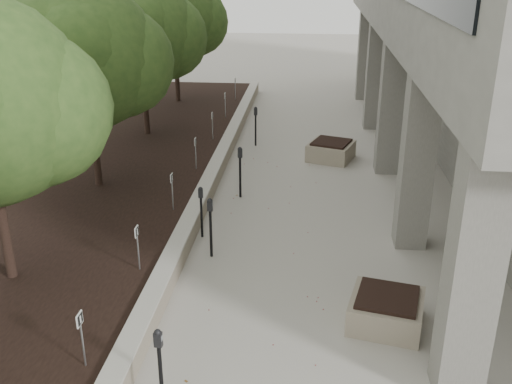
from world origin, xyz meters
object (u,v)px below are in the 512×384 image
at_px(crabapple_tree_5, 175,37).
at_px(parking_meter_2, 211,228).
at_px(parking_meter_5, 256,126).
at_px(planter_front, 386,310).
at_px(parking_meter_3, 201,212).
at_px(parking_meter_1, 160,369).
at_px(crabapple_tree_3, 89,87).
at_px(crabapple_tree_4, 142,56).
at_px(parking_meter_4, 240,172).
at_px(planter_back, 331,150).

distance_m(crabapple_tree_5, parking_meter_2, 13.81).
height_order(parking_meter_5, planter_front, parking_meter_5).
bearing_deg(parking_meter_3, parking_meter_1, -91.79).
height_order(parking_meter_2, parking_meter_3, parking_meter_2).
distance_m(parking_meter_5, planter_front, 11.08).
xyz_separation_m(parking_meter_2, parking_meter_5, (0.19, 8.27, -0.00)).
distance_m(crabapple_tree_3, parking_meter_2, 5.37).
bearing_deg(parking_meter_5, planter_front, -85.01).
xyz_separation_m(crabapple_tree_4, parking_meter_3, (3.29, -7.15, -2.47)).
xyz_separation_m(parking_meter_4, planter_front, (3.40, -5.76, -0.44)).
xyz_separation_m(crabapple_tree_4, parking_meter_4, (3.91, -4.58, -2.38)).
relative_size(crabapple_tree_4, parking_meter_4, 3.67).
height_order(crabapple_tree_5, parking_meter_3, crabapple_tree_5).
height_order(crabapple_tree_5, parking_meter_1, crabapple_tree_5).
bearing_deg(parking_meter_2, planter_back, 65.71).
bearing_deg(planter_front, parking_meter_1, -145.17).
bearing_deg(crabapple_tree_3, parking_meter_4, 6.12).
relative_size(parking_meter_4, planter_back, 1.10).
height_order(crabapple_tree_3, parking_meter_3, crabapple_tree_3).
bearing_deg(parking_meter_3, planter_back, 55.93).
xyz_separation_m(crabapple_tree_4, parking_meter_1, (3.74, -12.83, -2.43)).
bearing_deg(parking_meter_1, planter_back, 80.98).
relative_size(crabapple_tree_4, parking_meter_5, 3.84).
bearing_deg(crabapple_tree_4, parking_meter_2, -65.55).
distance_m(crabapple_tree_3, planter_front, 9.48).
relative_size(parking_meter_4, parking_meter_5, 1.04).
xyz_separation_m(crabapple_tree_5, planter_back, (6.50, -6.05, -2.81)).
xyz_separation_m(parking_meter_1, planter_back, (2.76, 11.77, -0.38)).
relative_size(parking_meter_1, planter_back, 1.03).
bearing_deg(crabapple_tree_3, crabapple_tree_5, 90.00).
bearing_deg(crabapple_tree_5, planter_back, -42.95).
relative_size(parking_meter_1, parking_meter_5, 0.98).
height_order(parking_meter_1, parking_meter_3, parking_meter_1).
xyz_separation_m(planter_front, planter_back, (-0.81, 9.29, 0.01)).
height_order(crabapple_tree_4, planter_back, crabapple_tree_4).
bearing_deg(crabapple_tree_3, parking_meter_1, -64.47).
distance_m(crabapple_tree_4, parking_meter_1, 13.58).
height_order(parking_meter_1, planter_back, parking_meter_1).
xyz_separation_m(crabapple_tree_4, parking_meter_2, (3.68, -8.09, -2.41)).
bearing_deg(crabapple_tree_5, planter_front, -64.52).
distance_m(parking_meter_3, planter_back, 6.90).
distance_m(crabapple_tree_4, crabapple_tree_5, 5.00).
height_order(crabapple_tree_5, parking_meter_4, crabapple_tree_5).
height_order(crabapple_tree_4, planter_front, crabapple_tree_4).
height_order(parking_meter_3, parking_meter_5, parking_meter_5).
distance_m(crabapple_tree_4, parking_meter_3, 8.25).
bearing_deg(planter_front, parking_meter_5, 108.10).
bearing_deg(parking_meter_3, parking_meter_2, -73.97).
bearing_deg(parking_meter_1, parking_meter_4, 93.02).
distance_m(parking_meter_3, parking_meter_5, 7.35).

